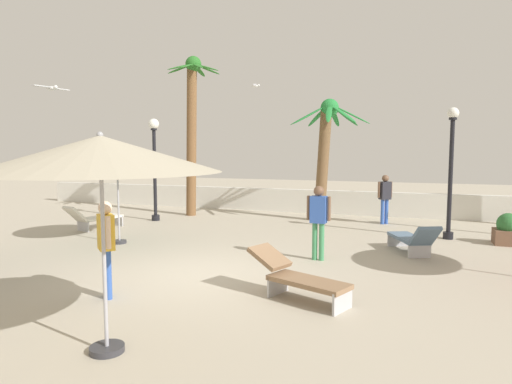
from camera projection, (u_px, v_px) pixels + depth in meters
ground_plane at (200, 276)px, 9.03m from camera, size 56.00×56.00×0.00m
boundary_wall at (308, 201)px, 17.99m from camera, size 25.20×0.30×0.93m
patio_umbrella_2 at (117, 163)px, 11.94m from camera, size 2.28×2.28×2.41m
patio_umbrella_3 at (101, 155)px, 5.40m from camera, size 2.94×2.94×2.77m
palm_tree_0 at (325, 144)px, 15.70m from camera, size 2.81×2.81×4.31m
palm_tree_1 at (192, 120)px, 16.93m from camera, size 2.12×2.11×6.02m
lamp_post_0 at (451, 166)px, 12.54m from camera, size 0.32×0.32×3.71m
lamp_post_2 at (154, 157)px, 15.81m from camera, size 0.38×0.38×3.62m
lounge_chair_0 at (94, 217)px, 14.19m from camera, size 1.00×1.96×0.84m
lounge_chair_1 at (413, 238)px, 10.85m from camera, size 1.27×1.95×0.84m
lounge_chair_2 at (297, 276)px, 7.57m from camera, size 1.92×1.20×0.82m
guest_0 at (318, 215)px, 10.22m from camera, size 0.56×0.26×1.72m
guest_1 at (106, 240)px, 7.60m from camera, size 0.43×0.42×1.68m
guest_2 at (385, 194)px, 15.18m from camera, size 0.46×0.41×1.68m
seagull_0 at (255, 86)px, 20.00m from camera, size 0.45×0.93×0.16m
seagull_1 at (51, 88)px, 12.21m from camera, size 0.38×1.23×0.14m
planter at (508, 230)px, 11.97m from camera, size 0.70×0.70×0.85m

